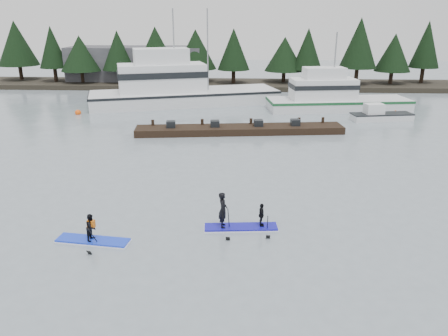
{
  "coord_description": "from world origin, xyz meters",
  "views": [
    {
      "loc": [
        1.17,
        -16.39,
        8.93
      ],
      "look_at": [
        0.0,
        6.0,
        1.1
      ],
      "focal_mm": 35.0,
      "sensor_mm": 36.0,
      "label": 1
    }
  ],
  "objects_px": {
    "fishing_boat_medium": "(334,104)",
    "paddleboard_solo": "(92,233)",
    "fishing_boat_large": "(179,96)",
    "floating_dock": "(240,130)",
    "paddleboard_duo": "(237,217)"
  },
  "relations": [
    {
      "from": "fishing_boat_medium",
      "to": "paddleboard_solo",
      "type": "relative_size",
      "value": 4.6
    },
    {
      "from": "fishing_boat_large",
      "to": "paddleboard_solo",
      "type": "xyz_separation_m",
      "value": [
        0.85,
        -30.08,
        -0.44
      ]
    },
    {
      "from": "floating_dock",
      "to": "paddleboard_solo",
      "type": "distance_m",
      "value": 19.19
    },
    {
      "from": "fishing_boat_medium",
      "to": "paddleboard_solo",
      "type": "height_order",
      "value": "fishing_boat_medium"
    },
    {
      "from": "fishing_boat_medium",
      "to": "paddleboard_solo",
      "type": "bearing_deg",
      "value": -126.19
    },
    {
      "from": "fishing_boat_large",
      "to": "floating_dock",
      "type": "distance_m",
      "value": 13.56
    },
    {
      "from": "fishing_boat_medium",
      "to": "paddleboard_solo",
      "type": "xyz_separation_m",
      "value": [
        -15.12,
        -28.11,
        -0.19
      ]
    },
    {
      "from": "floating_dock",
      "to": "paddleboard_duo",
      "type": "relative_size",
      "value": 5.07
    },
    {
      "from": "paddleboard_duo",
      "to": "floating_dock",
      "type": "bearing_deg",
      "value": 85.71
    },
    {
      "from": "floating_dock",
      "to": "paddleboard_duo",
      "type": "height_order",
      "value": "paddleboard_duo"
    },
    {
      "from": "fishing_boat_medium",
      "to": "floating_dock",
      "type": "distance_m",
      "value": 13.54
    },
    {
      "from": "fishing_boat_large",
      "to": "floating_dock",
      "type": "relative_size",
      "value": 1.22
    },
    {
      "from": "fishing_boat_large",
      "to": "fishing_boat_medium",
      "type": "relative_size",
      "value": 1.41
    },
    {
      "from": "fishing_boat_large",
      "to": "floating_dock",
      "type": "height_order",
      "value": "fishing_boat_large"
    },
    {
      "from": "floating_dock",
      "to": "paddleboard_duo",
      "type": "bearing_deg",
      "value": -96.1
    }
  ]
}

